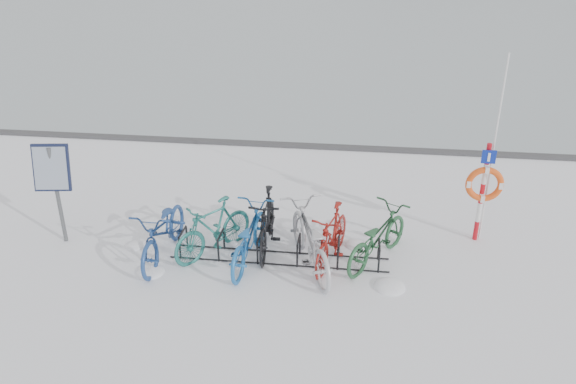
% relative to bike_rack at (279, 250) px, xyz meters
% --- Properties ---
extents(ground, '(900.00, 900.00, 0.00)m').
position_rel_bike_rack_xyz_m(ground, '(0.00, 0.00, -0.18)').
color(ground, white).
rests_on(ground, ground).
extents(quay_edge, '(400.00, 0.25, 0.10)m').
position_rel_bike_rack_xyz_m(quay_edge, '(0.00, 5.90, -0.13)').
color(quay_edge, '#3F3F42').
rests_on(quay_edge, ground).
extents(bike_rack, '(4.00, 0.48, 0.46)m').
position_rel_bike_rack_xyz_m(bike_rack, '(0.00, 0.00, 0.00)').
color(bike_rack, black).
rests_on(bike_rack, ground).
extents(info_board, '(0.69, 0.34, 1.99)m').
position_rel_bike_rack_xyz_m(info_board, '(-4.21, 0.10, 1.25)').
color(info_board, '#595B5E').
rests_on(info_board, ground).
extents(lifebuoy_station, '(0.69, 0.21, 3.61)m').
position_rel_bike_rack_xyz_m(lifebuoy_station, '(3.70, 1.16, 1.03)').
color(lifebuoy_station, red).
rests_on(lifebuoy_station, ground).
extents(bike_0, '(0.77, 2.13, 1.11)m').
position_rel_bike_rack_xyz_m(bike_0, '(-2.10, -0.15, 0.37)').
color(bike_0, navy).
rests_on(bike_0, ground).
extents(bike_1, '(1.46, 1.76, 1.08)m').
position_rel_bike_rack_xyz_m(bike_1, '(-1.23, 0.08, 0.36)').
color(bike_1, '#236F69').
rests_on(bike_1, ground).
extents(bike_2, '(0.89, 2.06, 1.05)m').
position_rel_bike_rack_xyz_m(bike_2, '(-0.54, -0.12, 0.35)').
color(bike_2, '#1E63AB').
rests_on(bike_2, ground).
extents(bike_3, '(0.62, 1.95, 1.16)m').
position_rel_bike_rack_xyz_m(bike_3, '(-0.28, 0.39, 0.40)').
color(bike_3, black).
rests_on(bike_3, ground).
extents(bike_4, '(1.55, 2.36, 1.17)m').
position_rel_bike_rack_xyz_m(bike_4, '(0.57, -0.17, 0.40)').
color(bike_4, '#B7B9BF').
rests_on(bike_4, ground).
extents(bike_5, '(0.93, 1.87, 1.08)m').
position_rel_bike_rack_xyz_m(bike_5, '(0.95, 0.06, 0.36)').
color(bike_5, maroon).
rests_on(bike_5, ground).
extents(bike_6, '(1.59, 2.04, 1.03)m').
position_rel_bike_rack_xyz_m(bike_6, '(1.76, 0.21, 0.33)').
color(bike_6, '#245532').
rests_on(bike_6, ground).
extents(snow_drifts, '(5.23, 1.89, 0.19)m').
position_rel_bike_rack_xyz_m(snow_drifts, '(-0.09, -0.20, -0.18)').
color(snow_drifts, white).
rests_on(snow_drifts, ground).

